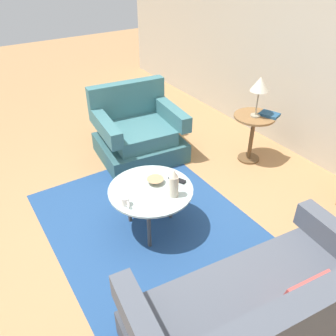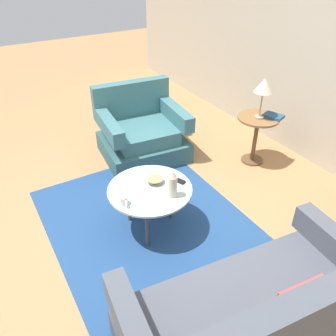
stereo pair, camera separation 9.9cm
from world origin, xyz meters
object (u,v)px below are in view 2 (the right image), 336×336
(table_lamp, at_px, (264,86))
(bowl, at_px, (155,181))
(vase, at_px, (173,184))
(tv_remote_dark, at_px, (177,180))
(coffee_table, at_px, (150,192))
(side_table, at_px, (257,130))
(book, at_px, (273,116))
(armchair, at_px, (141,133))
(mug, at_px, (124,200))
(couch, at_px, (256,320))

(table_lamp, bearing_deg, bowl, -77.82)
(vase, height_order, tv_remote_dark, vase)
(coffee_table, xyz_separation_m, side_table, (-0.41, 1.67, 0.01))
(book, bearing_deg, bowl, -101.39)
(armchair, relative_size, coffee_table, 1.40)
(side_table, relative_size, book, 2.37)
(side_table, bearing_deg, bowl, -77.33)
(table_lamp, xyz_separation_m, vase, (0.59, -1.54, -0.38))
(mug, xyz_separation_m, tv_remote_dark, (-0.06, 0.56, -0.03))
(couch, distance_m, coffee_table, 1.40)
(couch, relative_size, bowl, 11.30)
(coffee_table, height_order, book, book)
(bowl, relative_size, book, 0.62)
(coffee_table, relative_size, book, 3.02)
(coffee_table, height_order, bowl, bowl)
(vase, bearing_deg, tv_remote_dark, 138.30)
(couch, xyz_separation_m, mug, (-1.30, -0.32, 0.21))
(armchair, relative_size, tv_remote_dark, 6.27)
(armchair, height_order, coffee_table, armchair)
(table_lamp, height_order, vase, table_lamp)
(side_table, height_order, vase, vase)
(mug, relative_size, tv_remote_dark, 0.66)
(couch, distance_m, book, 2.48)
(coffee_table, distance_m, tv_remote_dark, 0.28)
(table_lamp, bearing_deg, tv_remote_dark, -73.21)
(table_lamp, xyz_separation_m, book, (0.08, 0.15, -0.36))
(vase, xyz_separation_m, book, (-0.51, 1.69, 0.02))
(couch, height_order, side_table, couch)
(coffee_table, bearing_deg, table_lamp, 103.28)
(bowl, bearing_deg, book, 98.64)
(side_table, relative_size, vase, 2.25)
(side_table, relative_size, bowl, 3.86)
(book, bearing_deg, mug, -99.29)
(couch, distance_m, bowl, 1.45)
(couch, relative_size, book, 6.96)
(coffee_table, xyz_separation_m, vase, (0.20, 0.12, 0.17))
(book, bearing_deg, vase, -93.22)
(armchair, bearing_deg, table_lamp, 146.60)
(tv_remote_dark, bearing_deg, vase, 114.43)
(table_lamp, height_order, bowl, table_lamp)
(coffee_table, distance_m, vase, 0.29)
(mug, bearing_deg, couch, 13.79)
(armchair, height_order, book, armchair)
(armchair, distance_m, couch, 2.73)
(couch, bearing_deg, table_lamp, 53.72)
(table_lamp, bearing_deg, armchair, -129.29)
(vase, bearing_deg, armchair, 163.42)
(side_table, height_order, bowl, side_table)
(coffee_table, xyz_separation_m, tv_remote_dark, (0.03, 0.27, 0.05))
(side_table, xyz_separation_m, vase, (0.60, -1.55, 0.16))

